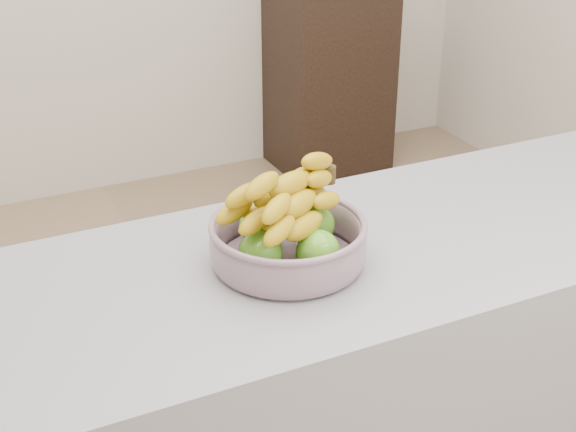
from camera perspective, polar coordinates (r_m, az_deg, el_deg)
name	(u,v)px	position (r m, az deg, el deg)	size (l,w,h in m)	color
counter	(352,420)	(1.86, 4.55, -14.27)	(2.00, 0.60, 0.90)	gray
cabinet	(329,73)	(4.10, 2.94, 10.11)	(0.55, 0.44, 0.98)	black
fruit_bowl	(288,236)	(1.51, -0.01, -1.42)	(0.30, 0.30, 0.19)	#8D9DA9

